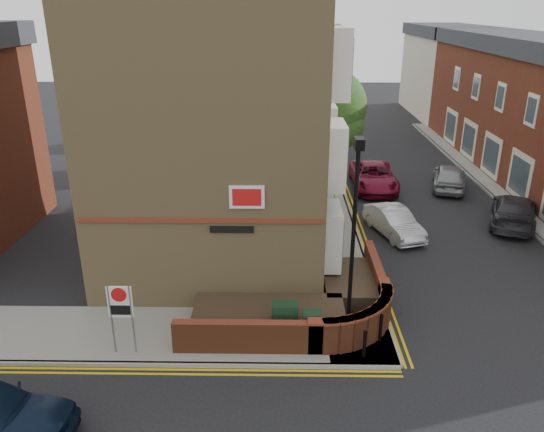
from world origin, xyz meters
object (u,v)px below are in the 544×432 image
at_px(utility_cabinet_large, 285,321).
at_px(lamppost, 353,244).
at_px(zone_sign, 121,307).
at_px(silver_car_near, 394,222).

bearing_deg(utility_cabinet_large, lamppost, -3.01).
xyz_separation_m(zone_sign, silver_car_near, (9.65, 9.03, -1.03)).
bearing_deg(silver_car_near, lamppost, -127.88).
relative_size(lamppost, silver_car_near, 1.69).
height_order(utility_cabinet_large, zone_sign, zone_sign).
xyz_separation_m(lamppost, silver_car_near, (3.05, 8.32, -2.73)).
relative_size(utility_cabinet_large, zone_sign, 0.55).
distance_m(utility_cabinet_large, silver_car_near, 9.60).
bearing_deg(zone_sign, utility_cabinet_large, 9.69).
distance_m(lamppost, zone_sign, 6.85).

